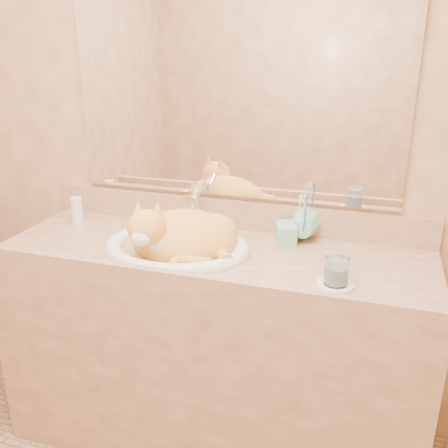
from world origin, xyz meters
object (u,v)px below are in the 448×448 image
(water_glass, at_px, (336,271))
(soap_dispenser, at_px, (288,227))
(vanity_counter, at_px, (213,349))
(sink_basin, at_px, (176,228))
(cat, at_px, (180,234))
(toothbrush_cup, at_px, (302,231))

(water_glass, bearing_deg, soap_dispenser, 127.67)
(vanity_counter, xyz_separation_m, water_glass, (0.46, -0.15, 0.48))
(vanity_counter, height_order, sink_basin, sink_basin)
(sink_basin, bearing_deg, soap_dispenser, 31.45)
(vanity_counter, bearing_deg, sink_basin, -171.38)
(sink_basin, xyz_separation_m, water_glass, (0.59, -0.13, -0.03))
(vanity_counter, height_order, soap_dispenser, soap_dispenser)
(cat, bearing_deg, vanity_counter, 1.18)
(vanity_counter, distance_m, cat, 0.50)
(soap_dispenser, height_order, water_glass, soap_dispenser)
(soap_dispenser, bearing_deg, toothbrush_cup, 25.55)
(sink_basin, distance_m, soap_dispenser, 0.41)
(vanity_counter, bearing_deg, cat, -168.01)
(vanity_counter, relative_size, sink_basin, 2.98)
(sink_basin, relative_size, toothbrush_cup, 4.38)
(sink_basin, bearing_deg, water_glass, -0.15)
(cat, height_order, toothbrush_cup, cat)
(vanity_counter, xyz_separation_m, soap_dispenser, (0.26, 0.12, 0.51))
(soap_dispenser, relative_size, toothbrush_cup, 1.34)
(sink_basin, xyz_separation_m, cat, (0.02, -0.00, -0.02))
(vanity_counter, relative_size, soap_dispenser, 9.74)
(vanity_counter, bearing_deg, water_glass, -17.46)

